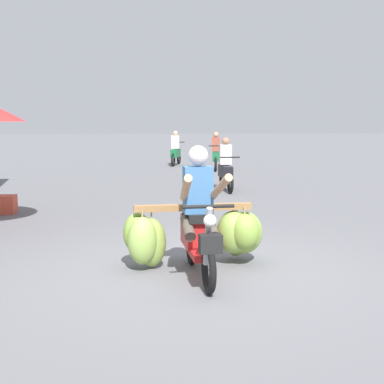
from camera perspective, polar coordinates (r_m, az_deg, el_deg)
ground_plane at (r=6.75m, az=0.81°, el=-8.47°), size 120.00×120.00×0.00m
motorbike_main_loaded at (r=6.76m, az=1.01°, el=-4.17°), size 1.91×1.82×1.58m
motorbike_distant_ahead_left at (r=21.69m, az=-1.75°, el=4.34°), size 0.64×1.58×1.40m
motorbike_distant_ahead_right at (r=19.77m, az=2.55°, el=4.00°), size 0.52×1.62×1.40m
motorbike_distant_far_ahead at (r=14.14m, az=3.60°, el=2.45°), size 0.50×1.62×1.40m
produce_crate at (r=11.41m, az=-19.66°, el=-1.26°), size 0.56×0.40×0.36m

